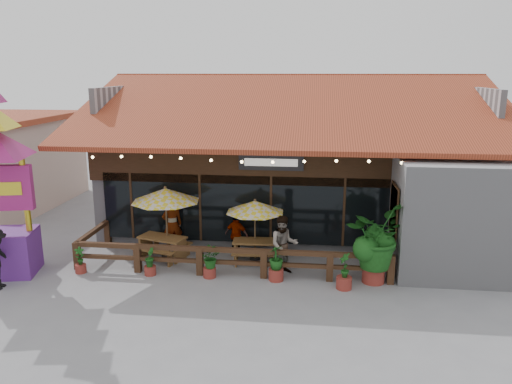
# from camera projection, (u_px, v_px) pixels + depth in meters

# --- Properties ---
(ground) EXTENTS (100.00, 100.00, 0.00)m
(ground) POSITION_uv_depth(u_px,v_px,m) (281.00, 272.00, 15.78)
(ground) COLOR gray
(ground) RESTS_ON ground
(restaurant_building) EXTENTS (15.50, 14.73, 6.09)m
(restaurant_building) POSITION_uv_depth(u_px,v_px,m) (298.00, 166.00, 21.61)
(restaurant_building) COLOR #A2A1A6
(restaurant_building) RESTS_ON ground
(patio_railing) EXTENTS (10.00, 2.60, 0.92)m
(patio_railing) POSITION_uv_depth(u_px,v_px,m) (209.00, 254.00, 15.64)
(patio_railing) COLOR #422917
(patio_railing) RESTS_ON ground
(umbrella_left) EXTENTS (2.79, 2.79, 2.48)m
(umbrella_left) POSITION_uv_depth(u_px,v_px,m) (165.00, 195.00, 16.61)
(umbrella_left) COLOR brown
(umbrella_left) RESTS_ON ground
(umbrella_right) EXTENTS (2.55, 2.55, 2.11)m
(umbrella_right) POSITION_uv_depth(u_px,v_px,m) (255.00, 207.00, 16.41)
(umbrella_right) COLOR brown
(umbrella_right) RESTS_ON ground
(picnic_table_left) EXTENTS (1.90, 1.76, 0.76)m
(picnic_table_left) POSITION_uv_depth(u_px,v_px,m) (163.00, 244.00, 16.86)
(picnic_table_left) COLOR brown
(picnic_table_left) RESTS_ON ground
(picnic_table_right) EXTENTS (1.58, 1.38, 0.73)m
(picnic_table_right) POSITION_uv_depth(u_px,v_px,m) (256.00, 247.00, 16.59)
(picnic_table_right) COLOR brown
(picnic_table_right) RESTS_ON ground
(tropical_plant) EXTENTS (2.15, 2.28, 2.49)m
(tropical_plant) POSITION_uv_depth(u_px,v_px,m) (376.00, 237.00, 14.70)
(tropical_plant) COLOR maroon
(tropical_plant) RESTS_ON ground
(diner_a) EXTENTS (0.84, 0.75, 1.94)m
(diner_a) POSITION_uv_depth(u_px,v_px,m) (172.00, 225.00, 17.42)
(diner_a) COLOR #372011
(diner_a) RESTS_ON ground
(diner_b) EXTENTS (1.02, 0.87, 1.85)m
(diner_b) POSITION_uv_depth(u_px,v_px,m) (284.00, 245.00, 15.52)
(diner_b) COLOR #372011
(diner_b) RESTS_ON ground
(diner_c) EXTENTS (0.95, 0.64, 1.50)m
(diner_c) POSITION_uv_depth(u_px,v_px,m) (237.00, 235.00, 17.01)
(diner_c) COLOR #372011
(diner_c) RESTS_ON ground
(planter_a) EXTENTS (0.36, 0.35, 0.85)m
(planter_a) POSITION_uv_depth(u_px,v_px,m) (80.00, 262.00, 15.65)
(planter_a) COLOR maroon
(planter_a) RESTS_ON ground
(planter_b) EXTENTS (0.36, 0.36, 0.88)m
(planter_b) POSITION_uv_depth(u_px,v_px,m) (150.00, 263.00, 15.47)
(planter_b) COLOR maroon
(planter_b) RESTS_ON ground
(planter_c) EXTENTS (0.76, 0.73, 0.96)m
(planter_c) POSITION_uv_depth(u_px,v_px,m) (209.00, 261.00, 15.26)
(planter_c) COLOR maroon
(planter_c) RESTS_ON ground
(planter_d) EXTENTS (0.59, 0.59, 1.11)m
(planter_d) POSITION_uv_depth(u_px,v_px,m) (276.00, 264.00, 15.04)
(planter_d) COLOR maroon
(planter_d) RESTS_ON ground
(planter_e) EXTENTS (0.45, 0.45, 1.11)m
(planter_e) POSITION_uv_depth(u_px,v_px,m) (344.00, 274.00, 14.47)
(planter_e) COLOR maroon
(planter_e) RESTS_ON ground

